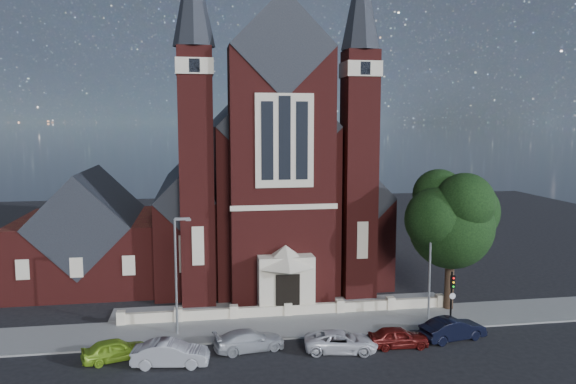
# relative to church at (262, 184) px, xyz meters

# --- Properties ---
(ground) EXTENTS (120.00, 120.00, 0.00)m
(ground) POSITION_rel_church_xyz_m (0.00, -7.94, -8.19)
(ground) COLOR black
(ground) RESTS_ON ground
(pavement_strip) EXTENTS (60.00, 5.00, 0.12)m
(pavement_strip) POSITION_rel_church_xyz_m (0.00, -18.44, -8.19)
(pavement_strip) COLOR slate
(pavement_strip) RESTS_ON ground
(forecourt_paving) EXTENTS (26.00, 3.00, 0.14)m
(forecourt_paving) POSITION_rel_church_xyz_m (0.00, -14.44, -8.19)
(forecourt_paving) COLOR slate
(forecourt_paving) RESTS_ON ground
(forecourt_wall) EXTENTS (24.00, 0.40, 0.90)m
(forecourt_wall) POSITION_rel_church_xyz_m (0.00, -16.44, -8.19)
(forecourt_wall) COLOR beige
(forecourt_wall) RESTS_ON ground
(church) EXTENTS (20.01, 34.90, 29.20)m
(church) POSITION_rel_church_xyz_m (0.00, 0.00, 0.00)
(church) COLOR #521815
(church) RESTS_ON ground
(parish_hall) EXTENTS (12.00, 12.20, 10.24)m
(parish_hall) POSITION_rel_church_xyz_m (-16.00, -4.94, -4.17)
(parish_hall) COLOR #521815
(parish_hall) RESTS_ON ground
(street_tree) EXTENTS (6.40, 6.60, 10.70)m
(street_tree) POSITION_rel_church_xyz_m (12.60, -17.23, -1.23)
(street_tree) COLOR black
(street_tree) RESTS_ON ground
(street_lamp_left) EXTENTS (1.16, 0.22, 8.09)m
(street_lamp_left) POSITION_rel_church_xyz_m (-7.91, -18.94, -3.59)
(street_lamp_left) COLOR gray
(street_lamp_left) RESTS_ON ground
(street_lamp_right) EXTENTS (1.16, 0.22, 8.09)m
(street_lamp_right) POSITION_rel_church_xyz_m (10.09, -18.94, -3.59)
(street_lamp_right) COLOR gray
(street_lamp_right) RESTS_ON ground
(traffic_signal) EXTENTS (0.28, 0.42, 4.00)m
(traffic_signal) POSITION_rel_church_xyz_m (11.00, -20.52, -5.60)
(traffic_signal) COLOR black
(traffic_signal) RESTS_ON ground
(car_lime_van) EXTENTS (4.22, 2.68, 1.34)m
(car_lime_van) POSITION_rel_church_xyz_m (-11.59, -22.44, -7.52)
(car_lime_van) COLOR #80B023
(car_lime_van) RESTS_ON ground
(car_silver_a) EXTENTS (4.68, 2.09, 1.49)m
(car_silver_a) POSITION_rel_church_xyz_m (-8.23, -23.74, -7.44)
(car_silver_a) COLOR #9C9DA3
(car_silver_a) RESTS_ON ground
(car_silver_b) EXTENTS (4.76, 2.61, 1.31)m
(car_silver_b) POSITION_rel_church_xyz_m (-3.41, -22.23, -7.53)
(car_silver_b) COLOR #ADB0B5
(car_silver_b) RESTS_ON ground
(car_white_suv) EXTENTS (4.92, 2.87, 1.29)m
(car_white_suv) POSITION_rel_church_xyz_m (2.28, -23.36, -7.54)
(car_white_suv) COLOR white
(car_white_suv) RESTS_ON ground
(car_dark_red) EXTENTS (3.96, 1.75, 1.33)m
(car_dark_red) POSITION_rel_church_xyz_m (6.07, -23.30, -7.52)
(car_dark_red) COLOR #59110F
(car_dark_red) RESTS_ON ground
(car_navy) EXTENTS (4.70, 2.48, 1.47)m
(car_navy) POSITION_rel_church_xyz_m (10.10, -22.70, -7.45)
(car_navy) COLOR black
(car_navy) RESTS_ON ground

